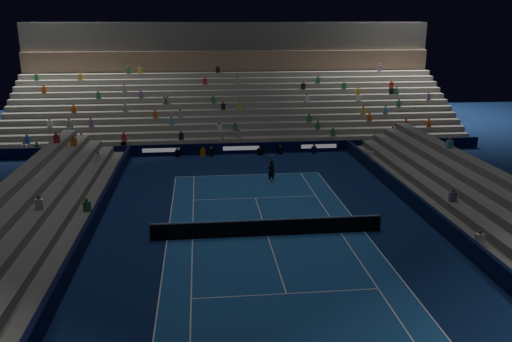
% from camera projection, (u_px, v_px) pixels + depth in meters
% --- Properties ---
extents(ground, '(90.00, 90.00, 0.00)m').
position_uv_depth(ground, '(268.00, 236.00, 28.90)').
color(ground, '#0B1B45').
rests_on(ground, ground).
extents(court_surface, '(10.97, 23.77, 0.01)m').
position_uv_depth(court_surface, '(268.00, 236.00, 28.90)').
color(court_surface, '#19498B').
rests_on(court_surface, ground).
extents(sponsor_barrier_far, '(44.00, 0.25, 1.00)m').
position_uv_depth(sponsor_barrier_far, '(241.00, 148.00, 46.43)').
color(sponsor_barrier_far, black).
rests_on(sponsor_barrier_far, ground).
extents(sponsor_barrier_east, '(0.25, 37.00, 1.00)m').
position_uv_depth(sponsor_barrier_east, '(437.00, 220.00, 29.75)').
color(sponsor_barrier_east, black).
rests_on(sponsor_barrier_east, ground).
extents(sponsor_barrier_west, '(0.25, 37.00, 1.00)m').
position_uv_depth(sponsor_barrier_west, '(86.00, 235.00, 27.77)').
color(sponsor_barrier_west, black).
rests_on(sponsor_barrier_west, ground).
extents(grandstand_main, '(44.00, 15.20, 11.20)m').
position_uv_depth(grandstand_main, '(234.00, 100.00, 54.61)').
color(grandstand_main, slate).
rests_on(grandstand_main, ground).
extents(grandstand_east, '(5.00, 37.00, 2.50)m').
position_uv_depth(grandstand_east, '(496.00, 211.00, 29.99)').
color(grandstand_east, slate).
rests_on(grandstand_east, ground).
extents(grandstand_west, '(5.00, 37.00, 2.50)m').
position_uv_depth(grandstand_west, '(17.00, 230.00, 27.29)').
color(grandstand_west, slate).
rests_on(grandstand_west, ground).
extents(tennis_net, '(12.90, 0.10, 1.10)m').
position_uv_depth(tennis_net, '(268.00, 227.00, 28.76)').
color(tennis_net, '#B2B2B7').
rests_on(tennis_net, ground).
extents(tennis_player, '(0.66, 0.53, 1.59)m').
position_uv_depth(tennis_player, '(271.00, 171.00, 38.36)').
color(tennis_player, black).
rests_on(tennis_player, ground).
extents(broadcast_camera, '(0.57, 0.92, 0.54)m').
position_uv_depth(broadcast_camera, '(260.00, 152.00, 46.19)').
color(broadcast_camera, black).
rests_on(broadcast_camera, ground).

